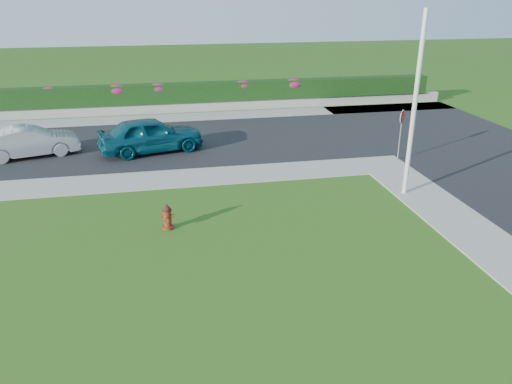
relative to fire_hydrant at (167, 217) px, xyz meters
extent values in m
plane|color=black|center=(2.09, -4.66, -0.39)|extent=(120.00, 120.00, 0.00)
cube|color=black|center=(-2.91, 9.34, -0.37)|extent=(26.00, 8.00, 0.04)
cube|color=gray|center=(-3.91, 4.34, -0.37)|extent=(24.00, 2.00, 0.04)
cube|color=gray|center=(9.09, 4.34, -0.37)|extent=(2.00, 2.00, 0.04)
cube|color=gray|center=(1.09, 14.34, -0.37)|extent=(34.00, 2.00, 0.04)
cube|color=gray|center=(1.09, 15.84, -0.09)|extent=(34.00, 0.40, 0.60)
cube|color=black|center=(1.09, 15.94, 0.76)|extent=(32.00, 0.90, 1.10)
cylinder|color=#4B0C0B|center=(0.00, 0.01, -0.35)|extent=(0.35, 0.35, 0.08)
cylinder|color=#4B0C0B|center=(0.00, 0.01, -0.04)|extent=(0.24, 0.24, 0.53)
cylinder|color=black|center=(0.00, 0.01, 0.23)|extent=(0.29, 0.29, 0.05)
sphere|color=black|center=(0.00, 0.01, 0.26)|extent=(0.24, 0.24, 0.24)
cylinder|color=black|center=(0.00, 0.01, 0.39)|extent=(0.07, 0.07, 0.07)
cylinder|color=#4B0C0B|center=(-0.15, 0.03, 0.04)|extent=(0.12, 0.13, 0.11)
cylinder|color=#4B0C0B|center=(0.15, -0.02, 0.04)|extent=(0.12, 0.13, 0.11)
cylinder|color=#4B0C0B|center=(-0.02, -0.15, -0.02)|extent=(0.17, 0.14, 0.15)
imported|color=#0B4658|center=(-0.45, 8.03, 0.44)|extent=(4.93, 2.90, 1.58)
imported|color=#A9ABB1|center=(-5.64, 8.38, 0.32)|extent=(4.25, 2.39, 1.33)
cylinder|color=silver|center=(8.51, 1.21, 2.79)|extent=(0.16, 0.16, 6.35)
cylinder|color=slate|center=(9.97, 4.74, 0.61)|extent=(0.06, 0.06, 1.99)
cylinder|color=red|center=(9.97, 4.74, 1.55)|extent=(0.42, 0.44, 0.58)
cylinder|color=white|center=(9.97, 4.74, 1.55)|extent=(0.43, 0.46, 0.61)
ellipsoid|color=#A41C5B|center=(-6.03, 15.84, 1.10)|extent=(1.06, 0.68, 0.53)
ellipsoid|color=#A41C5B|center=(-2.29, 15.84, 1.06)|extent=(1.26, 0.81, 0.63)
ellipsoid|color=#A41C5B|center=(0.07, 15.84, 1.07)|extent=(1.20, 0.77, 0.60)
ellipsoid|color=#A41C5B|center=(5.12, 15.84, 1.08)|extent=(1.17, 0.75, 0.59)
ellipsoid|color=#A41C5B|center=(8.28, 15.84, 1.05)|extent=(1.32, 0.85, 0.66)
camera|label=1|loc=(-0.02, -14.17, 6.52)|focal=35.00mm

